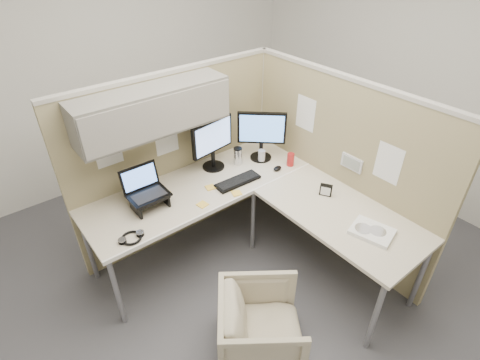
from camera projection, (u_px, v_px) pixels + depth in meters
ground at (249, 276)px, 3.31m from camera, size 4.50×4.50×0.00m
partition_back at (167, 138)px, 3.11m from camera, size 2.00×0.36×1.63m
partition_right at (334, 167)px, 3.26m from camera, size 0.07×2.03×1.63m
desk at (252, 202)px, 3.06m from camera, size 2.00×1.98×0.73m
office_chair at (261, 324)px, 2.58m from camera, size 0.76×0.77×0.58m
monitor_left at (212, 141)px, 3.27m from camera, size 0.44×0.20×0.47m
monitor_right at (262, 132)px, 3.40m from camera, size 0.35×0.32×0.47m
laptop_station at (147, 193)px, 2.89m from camera, size 0.30×0.26×0.31m
keyboard at (238, 181)px, 3.21m from camera, size 0.41×0.15×0.02m
mouse at (277, 168)px, 3.37m from camera, size 0.10×0.07×0.03m
travel_mug at (238, 156)px, 3.42m from camera, size 0.08×0.08×0.17m
soda_can_green at (291, 160)px, 3.42m from camera, size 0.07×0.07×0.12m
soda_can_silver at (262, 156)px, 3.47m from camera, size 0.07×0.07×0.12m
sticky_note_b at (237, 193)px, 3.08m from camera, size 0.10×0.10×0.01m
sticky_note_a at (202, 205)px, 2.96m from camera, size 0.09×0.09×0.01m
sticky_note_c at (164, 193)px, 3.09m from camera, size 0.10×0.10×0.01m
sticky_note_d at (210, 187)px, 3.15m from camera, size 0.09×0.09×0.01m
headphones at (131, 238)px, 2.63m from camera, size 0.19×0.16×0.03m
paper_stack at (372, 231)px, 2.68m from camera, size 0.29×0.33×0.03m
desk_clock at (326, 190)px, 3.04m from camera, size 0.08×0.10×0.10m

